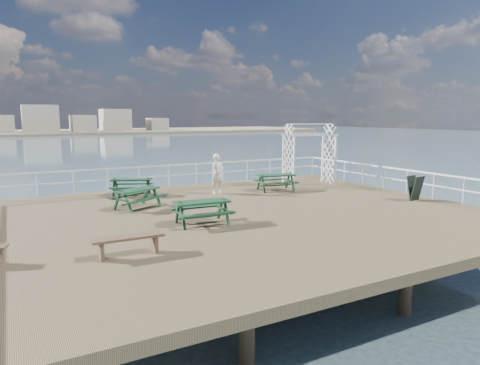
% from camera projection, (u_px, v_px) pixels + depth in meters
% --- Properties ---
extents(ground, '(18.00, 14.00, 0.30)m').
position_uv_depth(ground, '(233.00, 218.00, 15.19)').
color(ground, brown).
rests_on(ground, ground).
extents(sea_backdrop, '(300.00, 300.00, 9.20)m').
position_uv_depth(sea_backdrop, '(76.00, 129.00, 137.71)').
color(sea_backdrop, '#3B5464').
rests_on(sea_backdrop, ground).
extents(railing, '(17.77, 13.76, 1.10)m').
position_uv_depth(railing, '(202.00, 181.00, 17.23)').
color(railing, white).
rests_on(railing, ground).
extents(picnic_table_a, '(2.16, 2.01, 0.84)m').
position_uv_depth(picnic_table_a, '(137.00, 194.00, 16.10)').
color(picnic_table_a, '#12331B').
rests_on(picnic_table_a, ground).
extents(picnic_table_b, '(2.11, 1.94, 0.83)m').
position_uv_depth(picnic_table_b, '(132.00, 183.00, 18.71)').
color(picnic_table_b, '#12331B').
rests_on(picnic_table_b, ground).
extents(picnic_table_c, '(1.99, 1.72, 0.85)m').
position_uv_depth(picnic_table_c, '(276.00, 179.00, 19.97)').
color(picnic_table_c, '#12331B').
rests_on(picnic_table_c, ground).
extents(picnic_table_d, '(1.86, 1.55, 0.86)m').
position_uv_depth(picnic_table_d, '(202.00, 207.00, 13.72)').
color(picnic_table_d, '#12331B').
rests_on(picnic_table_d, ground).
extents(flat_bench_far, '(1.77, 0.44, 0.51)m').
position_uv_depth(flat_bench_far, '(128.00, 241.00, 10.59)').
color(flat_bench_far, brown).
rests_on(flat_bench_far, ground).
extents(trellis_arbor, '(2.67, 1.72, 3.09)m').
position_uv_depth(trellis_arbor, '(309.00, 158.00, 21.59)').
color(trellis_arbor, white).
rests_on(trellis_arbor, ground).
extents(sandwich_board, '(0.69, 0.56, 1.03)m').
position_uv_depth(sandwich_board, '(415.00, 188.00, 17.61)').
color(sandwich_board, black).
rests_on(sandwich_board, ground).
extents(person, '(0.71, 0.53, 1.79)m').
position_uv_depth(person, '(217.00, 174.00, 19.10)').
color(person, white).
rests_on(person, ground).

